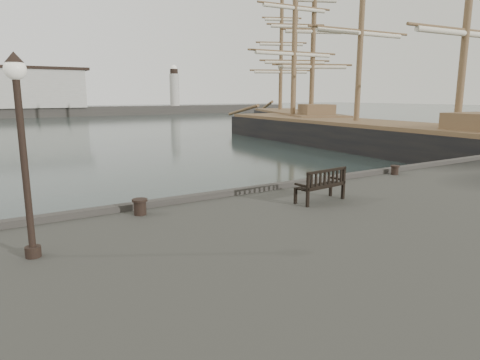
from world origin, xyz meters
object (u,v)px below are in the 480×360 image
(lamp_post, at_px, (21,129))
(tall_ship_main, at_px, (355,140))
(bollard_right, at_px, (395,170))
(tall_ship_far, at_px, (293,125))
(bollard_left, at_px, (140,207))
(bench, at_px, (321,191))

(lamp_post, distance_m, tall_ship_main, 34.54)
(bollard_right, height_order, tall_ship_main, tall_ship_main)
(bollard_right, xyz_separation_m, tall_ship_main, (15.53, 16.36, -1.06))
(lamp_post, height_order, tall_ship_far, tall_ship_far)
(bollard_right, bearing_deg, bollard_left, -179.02)
(bench, bearing_deg, tall_ship_main, 34.77)
(bollard_left, xyz_separation_m, tall_ship_main, (26.23, 16.54, -1.09))
(bollard_left, xyz_separation_m, bollard_right, (10.70, 0.18, -0.03))
(bollard_left, bearing_deg, tall_ship_far, 45.55)
(bollard_right, bearing_deg, tall_ship_far, 56.36)
(bollard_right, relative_size, tall_ship_main, 0.01)
(bollard_left, height_order, tall_ship_main, tall_ship_main)
(tall_ship_main, bearing_deg, lamp_post, -143.68)
(bollard_left, distance_m, tall_ship_far, 46.99)
(bench, bearing_deg, lamp_post, 176.51)
(bollard_right, bearing_deg, bench, -163.26)
(bollard_left, xyz_separation_m, lamp_post, (-2.84, -1.81, 2.31))
(bench, relative_size, lamp_post, 0.44)
(bench, relative_size, tall_ship_main, 0.05)
(bollard_left, relative_size, tall_ship_main, 0.01)
(bench, distance_m, tall_ship_far, 44.75)
(bollard_right, xyz_separation_m, tall_ship_far, (22.20, 33.36, -0.97))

